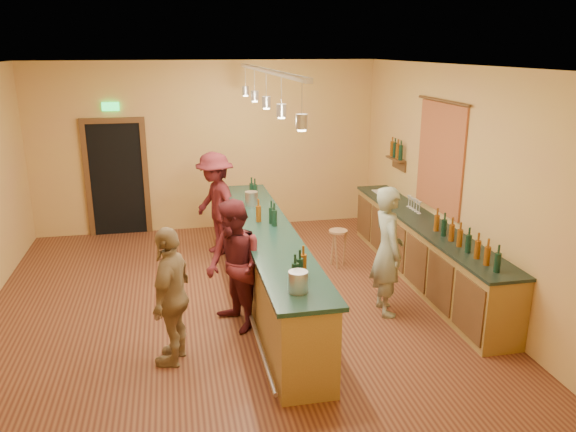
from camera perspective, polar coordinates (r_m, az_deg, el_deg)
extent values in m
plane|color=#4F2316|center=(7.98, -5.98, -8.70)|extent=(7.00, 7.00, 0.00)
cube|color=silver|center=(7.22, -6.77, 14.90)|extent=(6.50, 7.00, 0.02)
cube|color=gold|center=(10.86, -8.19, 6.95)|extent=(6.50, 0.02, 3.20)
cube|color=gold|center=(4.16, -1.53, -9.22)|extent=(6.50, 0.02, 3.20)
cube|color=gold|center=(8.38, 16.39, 3.53)|extent=(0.02, 7.00, 3.20)
cube|color=black|center=(10.97, -16.96, 3.56)|extent=(0.95, 0.06, 2.10)
cube|color=#4D3617|center=(11.02, -19.69, 3.36)|extent=(0.10, 0.08, 2.10)
cube|color=#4D3617|center=(10.92, -14.23, 3.71)|extent=(0.10, 0.08, 2.10)
cube|color=#4D3617|center=(10.77, -17.47, 9.24)|extent=(1.15, 0.08, 0.10)
cube|color=#19E54C|center=(10.73, -17.59, 10.55)|extent=(0.30, 0.04, 0.15)
cube|color=maroon|center=(8.66, 15.19, 5.74)|extent=(0.03, 1.40, 1.60)
cube|color=#4D3617|center=(10.03, 10.89, 5.72)|extent=(0.16, 0.55, 0.03)
cube|color=#4D3617|center=(10.07, 11.23, 5.17)|extent=(0.03, 0.55, 0.18)
cube|color=olive|center=(8.75, 13.55, -3.58)|extent=(0.55, 4.50, 0.90)
cube|color=black|center=(8.60, 13.76, -0.64)|extent=(0.60, 4.55, 0.04)
cylinder|color=silver|center=(9.72, 10.56, 1.97)|extent=(0.09, 0.09, 0.09)
cube|color=silver|center=(10.17, 9.34, 2.46)|extent=(0.22, 0.30, 0.01)
cube|color=olive|center=(7.85, -2.03, -5.09)|extent=(0.60, 5.00, 1.00)
cube|color=#142F27|center=(7.67, -2.07, -1.45)|extent=(0.70, 5.10, 0.05)
cylinder|color=silver|center=(7.94, -4.59, -7.62)|extent=(0.05, 5.00, 0.05)
cylinder|color=silver|center=(5.68, 1.03, -6.69)|extent=(0.20, 0.20, 0.22)
cylinder|color=silver|center=(8.76, -3.74, 1.78)|extent=(0.20, 0.20, 0.22)
cube|color=silver|center=(7.29, -2.25, 14.55)|extent=(0.06, 4.60, 0.05)
cylinder|color=silver|center=(5.34, 1.43, 11.70)|extent=(0.01, 0.01, 0.35)
cylinder|color=#A5A5AD|center=(5.36, 1.41, 9.57)|extent=(0.11, 0.11, 0.14)
cylinder|color=#FFEABF|center=(5.38, 1.40, 8.72)|extent=(0.08, 0.08, 0.02)
cylinder|color=silver|center=(6.32, -0.68, 12.49)|extent=(0.01, 0.01, 0.35)
cylinder|color=#A5A5AD|center=(6.34, -0.68, 10.68)|extent=(0.11, 0.11, 0.14)
cylinder|color=#FFEABF|center=(6.34, -0.67, 9.97)|extent=(0.08, 0.08, 0.02)
cylinder|color=silver|center=(7.30, -2.23, 13.06)|extent=(0.01, 0.01, 0.35)
cylinder|color=#A5A5AD|center=(7.31, -2.22, 11.49)|extent=(0.11, 0.11, 0.14)
cylinder|color=#FFEABF|center=(7.32, -2.21, 10.87)|extent=(0.08, 0.08, 0.02)
cylinder|color=silver|center=(8.28, -3.42, 13.48)|extent=(0.01, 0.01, 0.35)
cylinder|color=#A5A5AD|center=(8.30, -3.40, 12.11)|extent=(0.11, 0.11, 0.14)
cylinder|color=#FFEABF|center=(8.31, -3.39, 11.56)|extent=(0.08, 0.08, 0.02)
cylinder|color=silver|center=(9.27, -4.36, 13.82)|extent=(0.01, 0.01, 0.35)
cylinder|color=#A5A5AD|center=(9.29, -4.33, 12.59)|extent=(0.11, 0.11, 0.14)
cylinder|color=#FFEABF|center=(9.29, -4.32, 12.09)|extent=(0.08, 0.08, 0.02)
imported|color=gray|center=(7.46, 10.08, -3.52)|extent=(0.45, 0.65, 1.73)
imported|color=#59191E|center=(6.97, -5.49, -5.11)|extent=(0.88, 0.98, 1.67)
imported|color=#997A51|center=(6.37, -11.74, -7.93)|extent=(0.68, 1.01, 1.60)
imported|color=#59191E|center=(9.57, -7.37, 1.24)|extent=(1.03, 1.30, 1.76)
cylinder|color=olive|center=(9.01, 5.13, -1.55)|extent=(0.30, 0.30, 0.04)
cylinder|color=olive|center=(9.14, 5.77, -3.34)|extent=(0.04, 0.04, 0.58)
cylinder|color=olive|center=(9.18, 4.56, -3.21)|extent=(0.04, 0.04, 0.58)
cylinder|color=olive|center=(9.01, 4.91, -3.63)|extent=(0.04, 0.04, 0.58)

